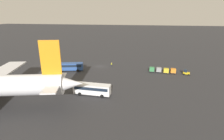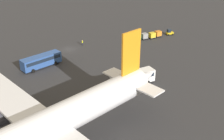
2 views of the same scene
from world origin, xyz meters
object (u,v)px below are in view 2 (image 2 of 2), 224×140
object	(u,v)px
airplane	(37,132)
shuttle_bus_near	(41,60)
shuttle_bus_far	(133,78)
baggage_tug	(169,32)
cargo_cart_yellow	(152,35)
cargo_cart_orange	(158,34)
worker_person	(82,43)
cargo_cart_green	(137,37)
cargo_cart_grey	(144,36)

from	to	relation	value
airplane	shuttle_bus_near	distance (m)	35.86
shuttle_bus_far	baggage_tug	distance (m)	38.61
shuttle_bus_far	cargo_cart_yellow	distance (m)	32.99
shuttle_bus_far	baggage_tug	size ratio (longest dim) A/B	4.13
shuttle_bus_near	cargo_cart_orange	world-z (taller)	shuttle_bus_near
shuttle_bus_far	worker_person	world-z (taller)	shuttle_bus_far
shuttle_bus_near	baggage_tug	world-z (taller)	shuttle_bus_near
worker_person	cargo_cart_orange	xyz separation A→B (m)	(-25.58, 5.50, 0.32)
worker_person	airplane	bearing A→B (deg)	58.70
shuttle_bus_near	shuttle_bus_far	xyz separation A→B (m)	(-15.54, 20.04, 0.01)
baggage_tug	cargo_cart_yellow	world-z (taller)	baggage_tug
cargo_cart_green	cargo_cart_grey	bearing A→B (deg)	178.02
airplane	cargo_cart_grey	xyz separation A→B (m)	(-46.44, -38.07, -5.18)
airplane	worker_person	xyz separation A→B (m)	(-26.28, -43.23, -5.50)
shuttle_bus_near	worker_person	world-z (taller)	shuttle_bus_near
airplane	cargo_cart_grey	distance (m)	60.27
airplane	cargo_cart_green	bearing A→B (deg)	-153.33
cargo_cart_grey	baggage_tug	bearing A→B (deg)	176.49
baggage_tug	cargo_cart_grey	bearing A→B (deg)	8.56
airplane	shuttle_bus_near	size ratio (longest dim) A/B	4.81
worker_person	cargo_cart_green	distance (m)	18.16
airplane	shuttle_bus_near	xyz separation A→B (m)	(-10.43, -34.03, -4.42)
baggage_tug	cargo_cart_yellow	bearing A→B (deg)	12.09
baggage_tug	cargo_cart_orange	world-z (taller)	baggage_tug
worker_person	cargo_cart_yellow	bearing A→B (deg)	165.80
baggage_tug	worker_person	size ratio (longest dim) A/B	1.51
airplane	shuttle_bus_far	world-z (taller)	airplane
airplane	baggage_tug	size ratio (longest dim) A/B	20.52
cargo_cart_orange	cargo_cart_green	world-z (taller)	same
cargo_cart_orange	cargo_cart_grey	xyz separation A→B (m)	(5.43, -0.34, 0.00)
cargo_cart_green	shuttle_bus_far	bearing A→B (deg)	53.73
airplane	cargo_cart_grey	world-z (taller)	airplane
cargo_cart_yellow	cargo_cart_grey	size ratio (longest dim) A/B	1.00
cargo_cart_orange	cargo_cart_green	size ratio (longest dim) A/B	1.00
cargo_cart_orange	cargo_cart_yellow	bearing A→B (deg)	6.03
airplane	shuttle_bus_far	size ratio (longest dim) A/B	4.97
airplane	shuttle_bus_far	xyz separation A→B (m)	(-25.98, -13.98, -4.42)
shuttle_bus_far	cargo_cart_grey	world-z (taller)	shuttle_bus_far
airplane	cargo_cart_green	distance (m)	58.27
baggage_tug	cargo_cart_green	world-z (taller)	baggage_tug
shuttle_bus_far	cargo_cart_orange	distance (m)	35.14
baggage_tug	shuttle_bus_near	bearing A→B (deg)	16.32
airplane	shuttle_bus_far	bearing A→B (deg)	-166.16
shuttle_bus_near	worker_person	distance (m)	18.36
airplane	worker_person	bearing A→B (deg)	-135.75
shuttle_bus_far	cargo_cart_green	xyz separation A→B (m)	(-17.75, -24.19, -0.77)
shuttle_bus_near	cargo_cart_orange	distance (m)	41.60
shuttle_bus_near	cargo_cart_green	bearing A→B (deg)	173.47
worker_person	cargo_cart_green	bearing A→B (deg)	163.80
baggage_tug	cargo_cart_orange	bearing A→B (deg)	8.64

